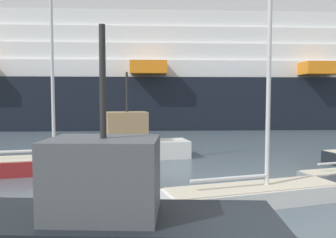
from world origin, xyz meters
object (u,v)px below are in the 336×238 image
(sailboat_0, at_px, (43,161))
(fishing_boat_1, at_px, (131,142))
(fishing_boat_0, at_px, (116,224))
(cruise_ship, at_px, (75,79))
(sailboat_4, at_px, (254,189))

(sailboat_0, bearing_deg, fishing_boat_1, 30.27)
(sailboat_0, distance_m, fishing_boat_0, 9.89)
(fishing_boat_0, bearing_deg, cruise_ship, -71.27)
(sailboat_4, xyz_separation_m, cruise_ship, (-10.68, 31.75, 5.25))
(sailboat_4, bearing_deg, cruise_ship, 97.35)
(sailboat_0, relative_size, sailboat_4, 1.14)
(fishing_boat_1, bearing_deg, sailboat_0, 31.47)
(sailboat_0, distance_m, fishing_boat_1, 5.13)
(fishing_boat_0, xyz_separation_m, cruise_ship, (-6.41, 35.41, 4.82))
(fishing_boat_0, distance_m, cruise_ship, 36.31)
(fishing_boat_0, relative_size, fishing_boat_1, 1.01)
(sailboat_0, xyz_separation_m, fishing_boat_1, (4.03, 3.15, 0.38))
(sailboat_0, height_order, cruise_ship, cruise_ship)
(sailboat_4, xyz_separation_m, fishing_boat_0, (-4.27, -3.66, 0.42))
(sailboat_4, relative_size, fishing_boat_0, 1.52)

